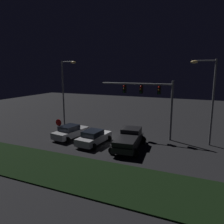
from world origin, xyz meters
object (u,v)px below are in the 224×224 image
Objects in this scene: stop_sign at (59,125)px; street_lamp_right at (209,93)px; street_lamp_left at (65,86)px; traffic_signal_gantry at (150,95)px; car_sedan_far at (70,132)px; car_sedan at (94,137)px; pickup_truck at (129,138)px.

street_lamp_right is at bearing 15.97° from stop_sign.
traffic_signal_gantry is at bearing -3.99° from street_lamp_left.
car_sedan_far is 7.54m from street_lamp_left.
car_sedan is at bearing -135.77° from traffic_signal_gantry.
street_lamp_left reaches higher than stop_sign.
stop_sign is (-15.11, -4.32, -3.83)m from street_lamp_right.
street_lamp_left is 1.02× the size of street_lamp_right.
car_sedan is 0.55× the size of traffic_signal_gantry.
street_lamp_left reaches higher than traffic_signal_gantry.
street_lamp_left is 3.97× the size of stop_sign.
stop_sign is at bearing 85.05° from pickup_truck.
traffic_signal_gantry is at bearing -55.92° from car_sedan_far.
stop_sign is (-1.08, -0.65, 0.82)m from car_sedan_far.
car_sedan_far is 0.52× the size of street_lamp_left.
car_sedan is 12.42m from street_lamp_right.
car_sedan_far is (-7.18, 0.48, -0.26)m from pickup_truck.
street_lamp_right is 16.18m from stop_sign.
stop_sign is at bearing -164.03° from street_lamp_right.
stop_sign is at bearing -63.38° from street_lamp_left.
street_lamp_right is at bearing -0.63° from traffic_signal_gantry.
traffic_signal_gantry is 5.99m from street_lamp_right.
car_sedan is 7.71m from traffic_signal_gantry.
pickup_truck is 0.67× the size of traffic_signal_gantry.
street_lamp_left is (-10.87, 5.04, 4.48)m from pickup_truck.
street_lamp_left is (-3.69, 4.56, 4.74)m from car_sedan_far.
pickup_truck is at bearing -24.89° from street_lamp_left.
car_sedan_far is 0.56× the size of traffic_signal_gantry.
street_lamp_left is (-11.75, 0.82, 0.58)m from traffic_signal_gantry.
street_lamp_right is at bearing -2.86° from street_lamp_left.
pickup_truck is 2.50× the size of stop_sign.
stop_sign reaches higher than car_sedan.
street_lamp_left reaches higher than car_sedan.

